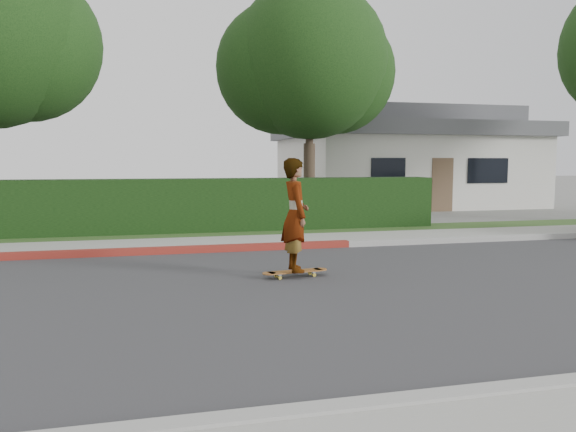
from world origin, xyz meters
TOP-DOWN VIEW (x-y plane):
  - ground at (0.00, 0.00)m, footprint 120.00×120.00m
  - road at (0.00, 0.00)m, footprint 60.00×8.00m
  - curb_near at (0.00, -4.10)m, footprint 60.00×0.20m
  - curb_far at (0.00, 4.10)m, footprint 60.00×0.20m
  - curb_red_section at (-5.00, 4.10)m, footprint 12.00×0.21m
  - sidewalk_far at (0.00, 5.00)m, footprint 60.00×1.60m
  - planting_strip at (0.00, 6.60)m, footprint 60.00×1.60m
  - hedge at (-3.00, 7.20)m, footprint 15.00×1.00m
  - tree_center at (1.49, 9.19)m, footprint 5.66×4.84m
  - house at (8.00, 16.00)m, footprint 10.60×8.60m
  - skateboard at (-1.03, 1.09)m, footprint 1.18×0.39m
  - skateboarder at (-1.03, 1.09)m, footprint 0.46×0.70m

SIDE VIEW (x-z plane):
  - ground at x=0.00m, z-range 0.00..0.00m
  - road at x=0.00m, z-range 0.00..0.01m
  - planting_strip at x=0.00m, z-range 0.00..0.10m
  - sidewalk_far at x=0.00m, z-range 0.00..0.12m
  - curb_near at x=0.00m, z-range 0.00..0.15m
  - curb_far at x=0.00m, z-range 0.00..0.15m
  - curb_red_section at x=-5.00m, z-range 0.00..0.15m
  - skateboard at x=-1.03m, z-range 0.05..0.16m
  - hedge at x=-3.00m, z-range 0.00..1.50m
  - skateboarder at x=-1.03m, z-range 0.12..2.01m
  - house at x=8.00m, z-range -0.05..4.25m
  - tree_center at x=1.49m, z-range 1.18..8.62m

